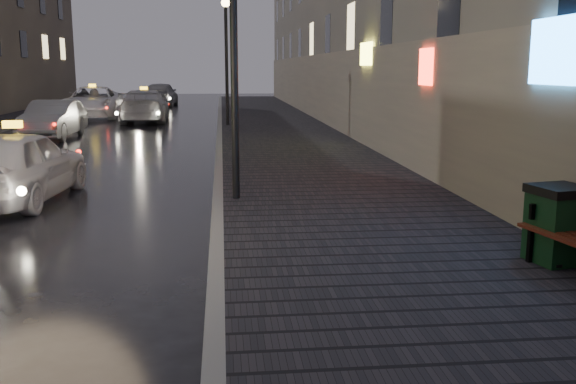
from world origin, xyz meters
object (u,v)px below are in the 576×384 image
Objects in this scene: taxi_mid at (145,106)px; car_far at (161,94)px; lamp_near at (233,16)px; taxi_near at (16,165)px; trash_bin at (558,224)px; car_left_mid at (53,119)px; taxi_far at (93,102)px; lamp_far at (226,46)px.

car_far is (-0.43, 13.40, 0.04)m from taxi_mid.
lamp_near reaches higher than car_far.
taxi_mid is (0.30, 18.79, 0.05)m from taxi_near.
lamp_near is 6.63m from trash_bin.
taxi_far is at bearing 95.01° from car_left_mid.
taxi_mid is (2.54, 6.98, 0.08)m from car_left_mid.
lamp_far reaches higher than trash_bin.
car_left_mid is at bearing 86.74° from car_far.
car_left_mid is 0.73× the size of taxi_far.
taxi_far reaches higher than car_left_mid.
taxi_near reaches higher than car_left_mid.
lamp_far is 1.24× the size of taxi_near.
trash_bin is 0.20× the size of car_far.
lamp_far is at bearing -46.00° from taxi_far.
car_left_mid is 10.00m from taxi_far.
lamp_far is at bearing 30.43° from car_left_mid.
taxi_near is (-8.18, 5.26, 0.07)m from trash_bin.
taxi_mid is 0.92× the size of taxi_far.
car_far is (-0.13, 32.19, 0.10)m from taxi_near.
lamp_near is at bearing -90.00° from lamp_far.
car_far is at bearing 90.86° from trash_bin.
taxi_near is at bearing 92.88° from car_far.
lamp_near is at bearing 100.18° from car_far.
taxi_far is 1.21× the size of car_far.
taxi_near is (-4.23, -15.24, -2.76)m from lamp_far.
lamp_near is at bearing 119.64° from trash_bin.
taxi_far reaches higher than taxi_near.
taxi_near is 12.02m from car_left_mid.
taxi_far is at bearing -77.53° from taxi_near.
lamp_near is 1.24× the size of taxi_near.
car_far reaches higher than trash_bin.
car_far is at bearing 73.76° from taxi_far.
car_far is at bearing -90.56° from taxi_mid.
taxi_far is at bearing 107.02° from lamp_near.
car_far is at bearing 97.53° from lamp_near.
taxi_near is at bearing -85.45° from taxi_far.
lamp_near is 16.00m from lamp_far.
car_left_mid is at bearing 117.22° from lamp_near.
trash_bin is at bearing -79.09° from lamp_far.
trash_bin is 29.16m from taxi_far.
lamp_near is 5.37× the size of trash_bin.
lamp_far is 1.10× the size of car_far.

